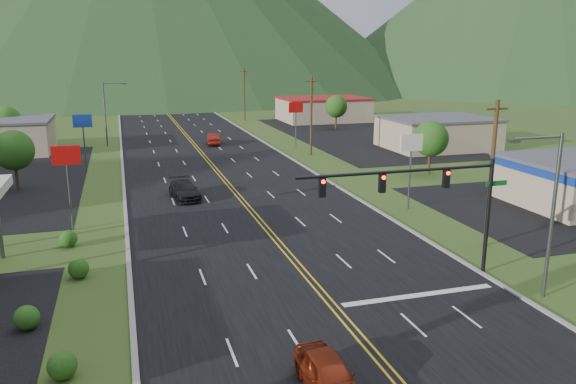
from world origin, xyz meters
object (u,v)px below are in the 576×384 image
object	(u,v)px
streetlight_east	(549,205)
car_dark_mid	(185,190)
traffic_signal	(430,191)
car_red_near	(328,376)
streetlight_west	(107,109)
car_red_far	(213,139)

from	to	relation	value
streetlight_east	car_dark_mid	size ratio (longest dim) A/B	1.68
traffic_signal	car_red_near	bearing A→B (deg)	-136.25
streetlight_west	car_red_near	size ratio (longest dim) A/B	2.06
car_red_near	traffic_signal	bearing A→B (deg)	42.58
streetlight_west	car_red_far	xyz separation A→B (m)	(14.39, -3.10, -4.38)
car_red_near	car_red_far	distance (m)	62.21
streetlight_east	car_dark_mid	xyz separation A→B (m)	(-16.04, 26.94, -4.40)
traffic_signal	streetlight_east	bearing A→B (deg)	-40.39
streetlight_east	car_red_far	xyz separation A→B (m)	(-8.47, 56.90, -4.38)
traffic_signal	streetlight_west	xyz separation A→B (m)	(-18.16, 56.00, -0.15)
streetlight_west	car_dark_mid	distance (m)	34.04
streetlight_east	streetlight_west	distance (m)	64.21
traffic_signal	car_red_far	size ratio (longest dim) A/B	2.69
streetlight_east	car_red_far	distance (m)	57.70
streetlight_east	car_dark_mid	world-z (taller)	streetlight_east
streetlight_east	streetlight_west	world-z (taller)	same
streetlight_east	car_red_far	size ratio (longest dim) A/B	1.85
car_red_near	streetlight_east	bearing A→B (deg)	18.47
streetlight_east	car_red_near	bearing A→B (deg)	-160.35
streetlight_west	car_red_near	distance (m)	65.78
traffic_signal	streetlight_east	xyz separation A→B (m)	(4.70, -4.00, -0.15)
traffic_signal	car_dark_mid	world-z (taller)	traffic_signal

